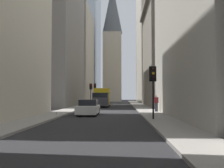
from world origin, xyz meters
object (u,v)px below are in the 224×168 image
Objects in this scene: delivery_truck at (102,97)px; sedan_white at (88,108)px; pedestrian at (156,102)px; traffic_light_far_junction at (95,89)px; traffic_light_midblock at (91,89)px; discarded_bottle at (56,113)px; traffic_light_foreground at (153,80)px.

sedan_white is at bearing -180.00° from delivery_truck.
pedestrian is (-12.88, -6.59, -0.38)m from delivery_truck.
traffic_light_far_junction is (15.91, 2.74, 1.73)m from delivery_truck.
traffic_light_midblock reaches higher than pedestrian.
delivery_truck is at bearing -8.50° from discarded_bottle.
traffic_light_foreground is (-21.02, -5.30, 1.46)m from delivery_truck.
delivery_truck is at bearing 0.00° from sedan_white.
traffic_light_far_junction is (7.37, -0.02, 0.25)m from traffic_light_midblock.
traffic_light_foreground is 2.20× the size of pedestrian.
traffic_light_midblock is at bearing 179.87° from traffic_light_far_junction.
traffic_light_far_junction reaches higher than sedan_white.
traffic_light_foreground is 0.91× the size of traffic_light_far_junction.
sedan_white is 1.04× the size of traffic_light_far_junction.
sedan_white is 1.14× the size of traffic_light_foreground.
traffic_light_foreground is at bearing 170.95° from pedestrian.
traffic_light_foreground reaches higher than sedan_white.
sedan_white is at bearing 115.07° from pedestrian.
sedan_white is 7.66m from traffic_light_foreground.
pedestrian is at bearing -162.04° from traffic_light_far_junction.
sedan_white is at bearing -61.44° from discarded_bottle.
sedan_white is 7.29m from pedestrian.
delivery_truck is at bearing -170.23° from traffic_light_far_junction.
traffic_light_far_junction reaches higher than discarded_bottle.
traffic_light_foreground is at bearing -133.65° from sedan_white.
traffic_light_far_junction reaches higher than traffic_light_midblock.
traffic_light_foreground is at bearing -165.86° from delivery_truck.
delivery_truck is 17.61m from discarded_bottle.
traffic_light_midblock is (24.50, 2.76, 2.28)m from sedan_white.
sedan_white is at bearing 46.35° from traffic_light_foreground.
traffic_light_midblock reaches higher than delivery_truck.
pedestrian is (8.14, -1.30, -1.84)m from traffic_light_foreground.
traffic_light_far_junction is 30.34m from pedestrian.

